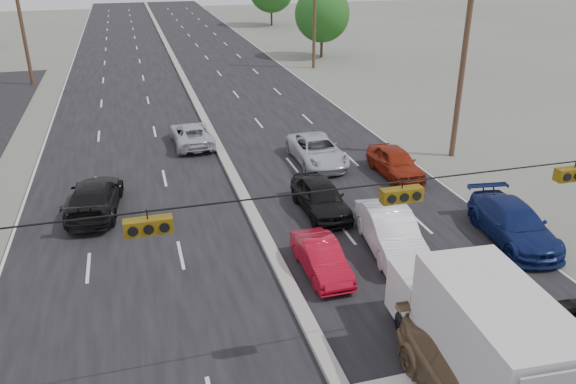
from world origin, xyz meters
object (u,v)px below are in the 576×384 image
Objects in this scene: queue_car_e at (395,162)px; oncoming_near at (94,198)px; utility_pole_left_c at (21,22)px; queue_car_c at (317,151)px; red_sedan at (321,258)px; queue_car_a at (321,197)px; utility_pole_right_b at (463,65)px; oncoming_far at (192,134)px; queue_car_b at (391,232)px; tree_right_mid at (322,14)px; queue_car_d at (514,224)px; box_truck at (478,334)px; utility_pole_right_c at (314,12)px.

queue_car_e is 0.83× the size of oncoming_near.
utility_pole_left_c is at bearing 127.30° from queue_car_e.
oncoming_near is (-11.42, -3.14, 0.03)m from queue_car_c.
queue_car_a is at bearing 70.55° from red_sedan.
utility_pole_right_b is 2.12× the size of oncoming_far.
queue_car_b is at bearing 155.44° from oncoming_near.
utility_pole_right_b is 30.11m from tree_right_mid.
tree_right_mid reaches higher than queue_car_d.
queue_car_a is (1.60, 4.77, 0.14)m from red_sedan.
oncoming_near is at bearing 129.78° from box_truck.
queue_car_a is (15.50, -29.88, -4.36)m from utility_pole_left_c.
queue_car_d is at bearing 51.24° from box_truck.
tree_right_mid is at bearing 77.55° from queue_car_e.
utility_pole_left_c is at bearing -169.70° from tree_right_mid.
utility_pole_left_c reaches higher than queue_car_b.
oncoming_near is (-10.12, 13.91, -0.96)m from box_truck.
utility_pole_left_c is 1.00× the size of utility_pole_right_b.
queue_car_b reaches higher than red_sedan.
box_truck is at bearing -104.02° from tree_right_mid.
queue_car_b is at bearing -117.24° from queue_car_e.
utility_pole_left_c reaches higher than oncoming_near.
box_truck reaches higher than oncoming_near.
queue_car_e is at bearing 108.83° from queue_car_d.
oncoming_near is (-21.63, -32.20, -3.59)m from tree_right_mid.
queue_car_c is at bearing -54.29° from utility_pole_left_c.
queue_car_c is (-7.71, 0.94, -4.40)m from utility_pole_right_b.
utility_pole_right_c is 2.70× the size of red_sedan.
tree_right_mid reaches higher than queue_car_b.
red_sedan is 0.84× the size of queue_car_a.
oncoming_near is at bearing -125.12° from utility_pole_right_c.
queue_car_e is (3.57, 6.99, -0.07)m from queue_car_b.
oncoming_far is (5.23, 8.01, -0.09)m from oncoming_near.
red_sedan is at bearing -171.00° from queue_car_d.
tree_right_mid is at bearing 70.11° from queue_car_a.
red_sedan is at bearing 111.67° from box_truck.
red_sedan is at bearing -139.01° from utility_pole_right_b.
utility_pole_right_c reaches higher than tree_right_mid.
utility_pole_right_c reaches higher than queue_car_d.
utility_pole_left_c is 2.12× the size of oncoming_far.
box_truck is 1.30× the size of queue_car_c.
queue_car_a is at bearing 118.46° from queue_car_b.
queue_car_b is (-7.98, -33.82, -4.32)m from utility_pole_right_c.
queue_car_b is 15.78m from oncoming_far.
oncoming_near is (5.87, -27.20, -4.36)m from utility_pole_left_c.
utility_pole_right_c reaches higher than box_truck.
box_truck is at bearing -119.22° from utility_pole_right_b.
utility_pole_right_b is 8.92m from queue_car_c.
red_sedan is at bearing -109.47° from queue_car_a.
queue_car_a is at bearing -152.81° from utility_pole_right_b.
queue_car_d reaches higher than queue_car_c.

